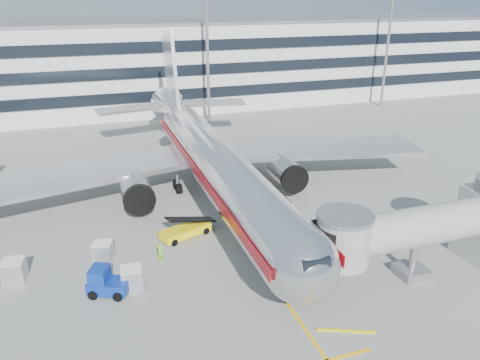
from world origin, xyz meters
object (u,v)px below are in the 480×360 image
object	(u,v)px
cargo_container_right	(103,252)
ramp_worker	(161,254)
belt_loader	(185,230)
cargo_container_front	(132,278)
main_jet	(211,158)
cargo_container_left	(14,270)
baggage_tug	(106,283)

from	to	relation	value
cargo_container_right	ramp_worker	bearing A→B (deg)	-23.87
belt_loader	cargo_container_front	size ratio (longest dim) A/B	3.04
main_jet	cargo_container_right	xyz separation A→B (m)	(-11.86, -9.83, -3.44)
ramp_worker	main_jet	bearing A→B (deg)	1.59
main_jet	belt_loader	distance (m)	9.99
cargo_container_left	baggage_tug	bearing A→B (deg)	-32.09
cargo_container_right	cargo_container_front	distance (m)	4.89
cargo_container_left	ramp_worker	xyz separation A→B (m)	(10.89, -1.20, -0.01)
belt_loader	main_jet	bearing A→B (deg)	60.20
belt_loader	cargo_container_left	xyz separation A→B (m)	(-13.75, -2.47, 0.18)
main_jet	belt_loader	bearing A→B (deg)	-119.80
cargo_container_right	ramp_worker	xyz separation A→B (m)	(4.37, -1.93, 0.03)
belt_loader	cargo_container_right	size ratio (longest dim) A/B	2.63
cargo_container_left	cargo_container_right	bearing A→B (deg)	6.40
cargo_container_left	ramp_worker	bearing A→B (deg)	-6.29
baggage_tug	cargo_container_right	size ratio (longest dim) A/B	1.75
baggage_tug	cargo_container_right	bearing A→B (deg)	89.22
main_jet	baggage_tug	world-z (taller)	main_jet
cargo_container_front	ramp_worker	world-z (taller)	ramp_worker
belt_loader	baggage_tug	world-z (taller)	belt_loader
main_jet	cargo_container_right	distance (m)	15.78
main_jet	cargo_container_front	xyz separation A→B (m)	(-10.08, -14.38, -3.43)
baggage_tug	ramp_worker	world-z (taller)	baggage_tug
belt_loader	cargo_container_front	bearing A→B (deg)	-130.86
cargo_container_right	cargo_container_front	size ratio (longest dim) A/B	1.16
cargo_container_right	ramp_worker	size ratio (longest dim) A/B	1.13
baggage_tug	cargo_container_left	distance (m)	7.62
main_jet	belt_loader	world-z (taller)	main_jet
main_jet	belt_loader	size ratio (longest dim) A/B	10.38
baggage_tug	cargo_container_left	world-z (taller)	baggage_tug
belt_loader	ramp_worker	world-z (taller)	belt_loader
baggage_tug	belt_loader	bearing A→B (deg)	41.83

